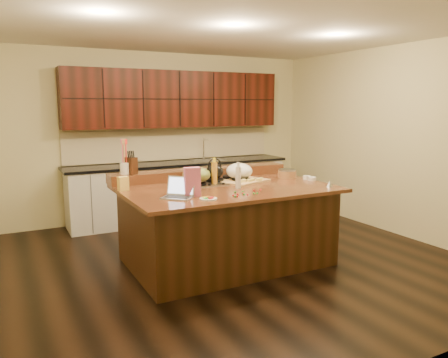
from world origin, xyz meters
TOP-DOWN VIEW (x-y plane):
  - room at (0.00, 0.00)m, footprint 5.52×5.02m
  - island at (0.00, 0.00)m, footprint 2.40×1.60m
  - back_ledge at (0.00, 0.70)m, footprint 2.40×0.30m
  - cooktop at (0.00, 0.30)m, footprint 0.92×0.52m
  - back_counter at (0.30, 2.23)m, footprint 3.70×0.66m
  - kettle at (0.00, 0.30)m, footprint 0.27×0.27m
  - green_bowl at (-0.30, 0.17)m, footprint 0.37×0.37m
  - laptop at (-0.71, -0.32)m, footprint 0.38×0.38m
  - oil_bottle at (-0.07, 0.17)m, footprint 0.09×0.09m
  - vinegar_bottle at (0.07, -0.17)m, footprint 0.08×0.08m
  - wooden_tray at (0.32, 0.22)m, footprint 0.67×0.58m
  - ramekin_a at (1.15, -0.14)m, footprint 0.12×0.12m
  - ramekin_b at (1.15, -0.04)m, footprint 0.13×0.13m
  - ramekin_c at (1.15, 0.44)m, footprint 0.11×0.11m
  - strainer_bowl at (1.00, 0.19)m, footprint 0.29×0.29m
  - kitchen_timer at (1.06, -0.57)m, footprint 0.09×0.09m
  - pink_bag at (-0.57, -0.34)m, footprint 0.18×0.12m
  - candy_plate at (-0.49, -0.55)m, footprint 0.20×0.20m
  - package_box at (-1.13, 0.31)m, footprint 0.12×0.09m
  - utensil_crock at (-1.00, 0.70)m, footprint 0.15×0.15m
  - knife_block at (-0.93, 0.70)m, footprint 0.16×0.19m
  - gumdrop_0 at (-0.05, -0.49)m, footprint 0.02×0.02m
  - gumdrop_1 at (0.05, -0.54)m, footprint 0.02×0.02m
  - gumdrop_2 at (-0.18, -0.59)m, footprint 0.02×0.02m
  - gumdrop_3 at (-0.20, -0.59)m, footprint 0.02×0.02m
  - gumdrop_4 at (-0.19, -0.54)m, footprint 0.02×0.02m
  - gumdrop_5 at (0.09, -0.55)m, footprint 0.02×0.02m
  - gumdrop_6 at (-0.12, -0.50)m, footprint 0.02×0.02m
  - gumdrop_7 at (-0.01, -0.41)m, footprint 0.02×0.02m
  - gumdrop_8 at (0.22, -0.40)m, footprint 0.02×0.02m
  - gumdrop_9 at (-0.07, -0.54)m, footprint 0.02×0.02m
  - gumdrop_10 at (0.14, -0.41)m, footprint 0.02×0.02m
  - gumdrop_11 at (-0.09, -0.38)m, footprint 0.02×0.02m
  - gumdrop_12 at (-0.04, -0.57)m, footprint 0.02×0.02m

SIDE VIEW (x-z plane):
  - island at x=0.00m, z-range 0.00..0.92m
  - candy_plate at x=-0.49m, z-range 0.92..0.93m
  - gumdrop_0 at x=-0.05m, z-range 0.92..0.94m
  - gumdrop_1 at x=0.05m, z-range 0.92..0.94m
  - gumdrop_2 at x=-0.18m, z-range 0.92..0.94m
  - gumdrop_3 at x=-0.20m, z-range 0.92..0.94m
  - gumdrop_4 at x=-0.19m, z-range 0.92..0.94m
  - gumdrop_5 at x=0.09m, z-range 0.92..0.94m
  - gumdrop_6 at x=-0.12m, z-range 0.92..0.94m
  - gumdrop_7 at x=-0.01m, z-range 0.92..0.94m
  - gumdrop_8 at x=0.22m, z-range 0.92..0.94m
  - gumdrop_9 at x=-0.07m, z-range 0.92..0.94m
  - gumdrop_10 at x=0.14m, z-range 0.92..0.94m
  - gumdrop_11 at x=-0.09m, z-range 0.92..0.94m
  - gumdrop_12 at x=-0.04m, z-range 0.92..0.94m
  - cooktop at x=0.00m, z-range 0.91..0.96m
  - ramekin_a at x=1.15m, z-range 0.92..0.96m
  - ramekin_b at x=1.15m, z-range 0.92..0.96m
  - ramekin_c at x=1.15m, z-range 0.92..0.96m
  - kitchen_timer at x=1.06m, z-range 0.92..0.99m
  - strainer_bowl at x=1.00m, z-range 0.92..1.01m
  - laptop at x=-0.71m, z-range 0.87..1.08m
  - back_ledge at x=0.00m, z-range 0.92..1.04m
  - back_counter at x=0.30m, z-range -0.22..2.18m
  - package_box at x=-1.13m, z-range 0.92..1.07m
  - wooden_tray at x=0.32m, z-range 0.91..1.14m
  - vinegar_bottle at x=0.07m, z-range 0.92..1.17m
  - oil_bottle at x=-0.07m, z-range 0.92..1.19m
  - green_bowl at x=-0.30m, z-range 0.97..1.15m
  - kettle at x=0.00m, z-range 0.97..1.15m
  - pink_bag at x=-0.57m, z-range 0.92..1.23m
  - utensil_crock at x=-1.00m, z-range 1.04..1.18m
  - knife_block at x=-0.93m, z-range 1.04..1.24m
  - room at x=0.00m, z-range -0.01..2.71m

